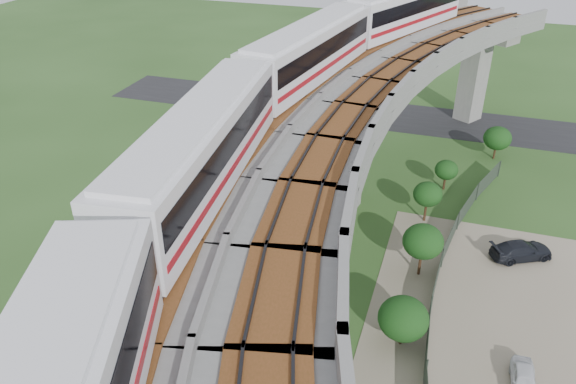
% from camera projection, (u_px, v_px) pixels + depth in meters
% --- Properties ---
extents(ground, '(160.00, 160.00, 0.00)m').
position_uv_depth(ground, '(291.00, 287.00, 34.86)').
color(ground, '#2D4E1F').
rests_on(ground, ground).
extents(dirt_lot, '(18.00, 26.00, 0.04)m').
position_uv_depth(dirt_lot, '(532.00, 363.00, 29.43)').
color(dirt_lot, gray).
rests_on(dirt_lot, ground).
extents(asphalt_road, '(60.00, 8.00, 0.03)m').
position_uv_depth(asphalt_road, '(377.00, 114.00, 59.60)').
color(asphalt_road, '#232326').
rests_on(asphalt_road, ground).
extents(viaduct, '(19.58, 73.98, 11.40)m').
position_uv_depth(viaduct, '(361.00, 166.00, 29.33)').
color(viaduct, '#99968E').
rests_on(viaduct, ground).
extents(metro_train, '(10.66, 61.34, 3.64)m').
position_uv_depth(metro_train, '(299.00, 98.00, 28.84)').
color(metro_train, white).
rests_on(metro_train, ground).
extents(fence, '(3.87, 38.73, 1.50)m').
position_uv_depth(fence, '(454.00, 311.00, 31.86)').
color(fence, '#2D382D').
rests_on(fence, ground).
extents(tree_0, '(2.43, 2.43, 3.02)m').
position_uv_depth(tree_0, '(497.00, 138.00, 49.52)').
color(tree_0, '#382314').
rests_on(tree_0, ground).
extents(tree_1, '(1.84, 1.84, 2.55)m').
position_uv_depth(tree_1, '(446.00, 170.00, 44.73)').
color(tree_1, '#382314').
rests_on(tree_1, ground).
extents(tree_2, '(2.09, 2.09, 3.15)m').
position_uv_depth(tree_2, '(428.00, 194.00, 40.38)').
color(tree_2, '#382314').
rests_on(tree_2, ground).
extents(tree_3, '(2.55, 2.55, 3.65)m').
position_uv_depth(tree_3, '(423.00, 242.00, 34.69)').
color(tree_3, '#382314').
rests_on(tree_3, ground).
extents(tree_4, '(2.73, 2.73, 2.98)m').
position_uv_depth(tree_4, '(403.00, 319.00, 29.79)').
color(tree_4, '#382314').
rests_on(tree_4, ground).
extents(car_white, '(1.33, 3.05, 1.02)m').
position_uv_depth(car_white, '(524.00, 380.00, 27.78)').
color(car_white, white).
rests_on(car_white, dirt_lot).
extents(car_dark, '(4.44, 3.50, 1.20)m').
position_uv_depth(car_dark, '(521.00, 250.00, 37.15)').
color(car_dark, black).
rests_on(car_dark, dirt_lot).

